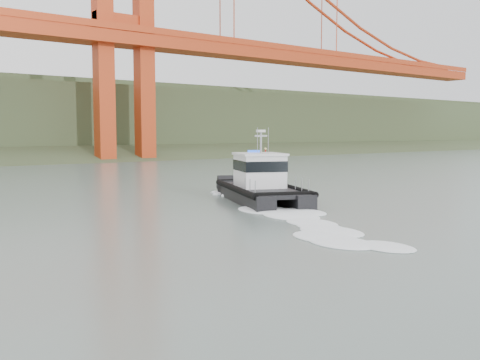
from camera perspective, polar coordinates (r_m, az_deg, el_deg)
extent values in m
plane|color=slate|center=(26.95, 12.90, -6.31)|extent=(400.00, 400.00, 0.00)
cube|color=black|center=(40.40, 0.36, -1.75)|extent=(5.61, 11.34, 1.27)
cube|color=black|center=(41.24, 4.20, -1.63)|extent=(5.61, 11.34, 1.27)
cube|color=black|center=(40.23, 2.53, -1.06)|extent=(7.68, 10.92, 0.26)
cube|color=white|center=(41.12, 2.09, 0.96)|extent=(4.37, 4.72, 2.44)
cube|color=black|center=(41.09, 2.10, 1.57)|extent=(4.45, 4.81, 0.79)
cube|color=white|center=(41.05, 2.10, 2.78)|extent=(4.65, 5.00, 0.17)
cylinder|color=gray|center=(40.72, 2.24, 3.98)|extent=(0.17, 0.17, 1.91)
cylinder|color=white|center=(40.71, 2.24, 5.25)|extent=(0.74, 0.74, 0.19)
cylinder|color=#BA100C|center=(70.23, 2.73, 1.10)|extent=(1.66, 1.66, 1.11)
cone|color=#BA100C|center=(70.16, 2.73, 2.00)|extent=(1.29, 1.29, 1.66)
cylinder|color=#BA100C|center=(70.11, 2.73, 2.91)|extent=(0.15, 0.15, 0.92)
sphere|color=#E5D87F|center=(70.09, 2.74, 3.36)|extent=(0.28, 0.28, 0.28)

